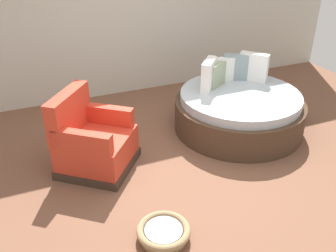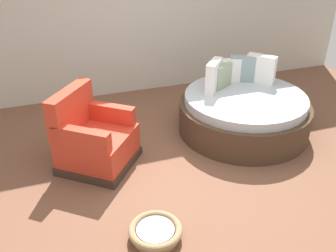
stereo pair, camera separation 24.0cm
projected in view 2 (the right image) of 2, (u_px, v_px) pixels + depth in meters
name	position (u px, v px, depth m)	size (l,w,h in m)	color
ground_plane	(187.00, 172.00, 4.44)	(8.00, 8.00, 0.02)	brown
round_daybed	(243.00, 111.00, 5.17)	(1.79, 1.79, 0.97)	#473323
red_armchair	(93.00, 140.00, 4.43)	(1.12, 1.12, 0.94)	#38281E
pet_basket	(155.00, 232.00, 3.48)	(0.51, 0.51, 0.13)	#9E7F56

